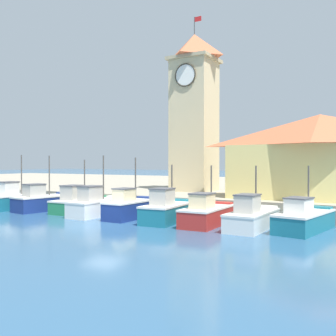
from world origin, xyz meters
TOP-DOWN VIEW (x-y plane):
  - ground_plane at (0.00, 0.00)m, footprint 300.00×300.00m
  - quay_wharf at (0.00, 26.34)m, footprint 120.00×40.00m
  - fishing_boat_far_left at (-11.93, 2.85)m, footprint 2.15×4.80m
  - fishing_boat_left_outer at (-8.83, 3.02)m, footprint 2.77×5.07m
  - fishing_boat_left_inner at (-5.60, 3.80)m, footprint 2.37×5.03m
  - fishing_boat_mid_left at (-2.94, 2.87)m, footprint 2.12×5.04m
  - fishing_boat_center at (0.01, 2.93)m, footprint 1.95×4.60m
  - fishing_boat_mid_right at (3.07, 2.85)m, footprint 2.31×5.05m
  - fishing_boat_right_inner at (5.89, 2.97)m, footprint 2.14×5.01m
  - fishing_boat_right_outer at (8.82, 2.92)m, footprint 2.12×5.11m
  - fishing_boat_far_right at (11.65, 3.71)m, footprint 2.85×5.38m
  - clock_tower at (-0.01, 13.33)m, footprint 4.07×4.07m
  - warehouse_right at (11.52, 10.26)m, footprint 12.88×5.64m

SIDE VIEW (x-z plane):
  - ground_plane at x=0.00m, z-range 0.00..0.00m
  - quay_wharf at x=0.00m, z-range 0.00..1.29m
  - fishing_boat_far_right at x=11.65m, z-range -1.19..2.59m
  - fishing_boat_right_outer at x=8.82m, z-range -1.17..2.60m
  - fishing_boat_left_inner at x=-5.60m, z-range -1.37..2.81m
  - fishing_boat_right_inner at x=5.89m, z-range -1.16..2.62m
  - fishing_boat_mid_left at x=-2.94m, z-range -1.48..3.02m
  - fishing_boat_left_outer at x=-8.83m, z-range -1.48..3.05m
  - fishing_boat_mid_right at x=3.07m, z-range -1.13..2.69m
  - fishing_boat_center at x=0.01m, z-range -1.37..2.95m
  - fishing_boat_far_left at x=-11.93m, z-range -1.50..3.10m
  - warehouse_right at x=11.52m, z-range 1.37..7.52m
  - clock_tower at x=-0.01m, z-range 0.81..17.02m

